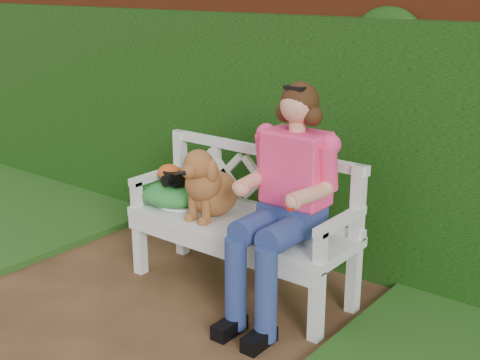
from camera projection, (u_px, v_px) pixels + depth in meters
The scene contains 10 objects.
ground at pixel (93, 337), 3.61m from camera, with size 60.00×60.00×0.00m, color #412717.
brick_wall at pixel (287, 97), 4.71m from camera, with size 10.00×0.30×2.20m, color maroon.
ivy_hedge at pixel (269, 136), 4.62m from camera, with size 10.00×0.18×1.70m, color #246413.
garden_bench at pixel (240, 256), 4.08m from camera, with size 1.58×0.60×0.48m, color white, non-canonical shape.
seated_woman at pixel (291, 205), 3.71m from camera, with size 0.57×0.76×1.35m, color #DC5271, non-canonical shape.
dog at pixel (211, 181), 4.03m from camera, with size 0.31×0.42×0.47m, color olive, non-canonical shape.
tennis_racket at pixel (175, 204), 4.28m from camera, with size 0.55×0.23×0.03m, color white, non-canonical shape.
green_bag at pixel (170, 194), 4.29m from camera, with size 0.44×0.34×0.15m, color green, non-canonical shape.
camera_item at pixel (175, 178), 4.22m from camera, with size 0.13×0.10×0.09m, color black.
baseball_glove at pixel (170, 173), 4.28m from camera, with size 0.19×0.14×0.12m, color #D45319.
Camera 1 is at (2.62, -1.99, 1.93)m, focal length 48.00 mm.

